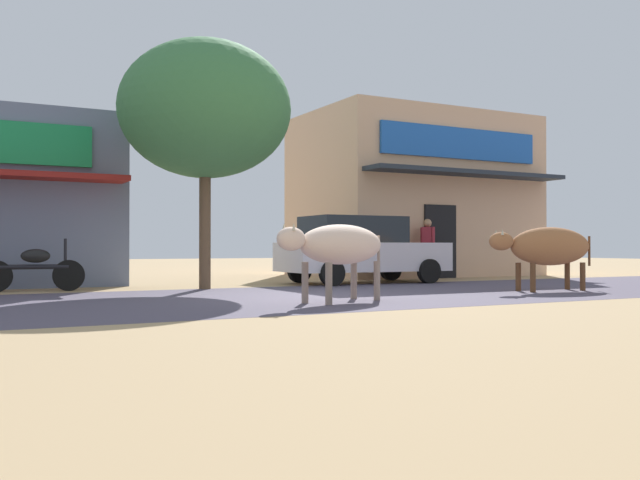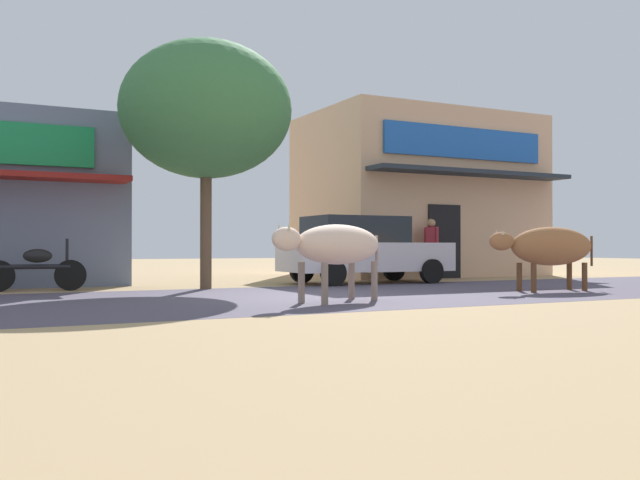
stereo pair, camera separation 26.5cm
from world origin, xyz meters
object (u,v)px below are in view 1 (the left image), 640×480
(parked_hatchback_car, at_px, (360,249))
(pedestrian_by_shop, at_px, (428,244))
(parked_motorcycle, at_px, (34,268))
(cow_far_dark, at_px, (548,247))
(cow_near_brown, at_px, (339,245))
(roadside_tree, at_px, (205,110))

(parked_hatchback_car, relative_size, pedestrian_by_shop, 2.50)
(parked_motorcycle, distance_m, cow_far_dark, 10.38)
(parked_hatchback_car, height_order, parked_motorcycle, parked_hatchback_car)
(parked_motorcycle, xyz_separation_m, cow_near_brown, (4.09, -5.18, 0.45))
(parked_hatchback_car, relative_size, parked_motorcycle, 2.11)
(parked_hatchback_car, distance_m, parked_motorcycle, 7.48)
(parked_hatchback_car, distance_m, cow_far_dark, 4.74)
(roadside_tree, bearing_deg, parked_hatchback_car, 6.70)
(parked_hatchback_car, height_order, pedestrian_by_shop, pedestrian_by_shop)
(parked_hatchback_car, relative_size, cow_far_dark, 1.60)
(parked_motorcycle, height_order, pedestrian_by_shop, pedestrian_by_shop)
(cow_far_dark, bearing_deg, parked_motorcycle, 153.21)
(parked_motorcycle, bearing_deg, pedestrian_by_shop, 3.62)
(parked_hatchback_car, xyz_separation_m, cow_near_brown, (-3.37, -4.89, 0.08))
(parked_motorcycle, xyz_separation_m, pedestrian_by_shop, (10.20, 0.65, 0.51))
(cow_near_brown, bearing_deg, parked_hatchback_car, 55.43)
(cow_near_brown, relative_size, cow_far_dark, 0.95)
(parked_motorcycle, bearing_deg, cow_near_brown, -51.69)
(parked_hatchback_car, bearing_deg, cow_far_dark, -67.73)
(roadside_tree, distance_m, cow_far_dark, 7.70)
(roadside_tree, height_order, cow_near_brown, roadside_tree)
(pedestrian_by_shop, bearing_deg, cow_near_brown, -136.38)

